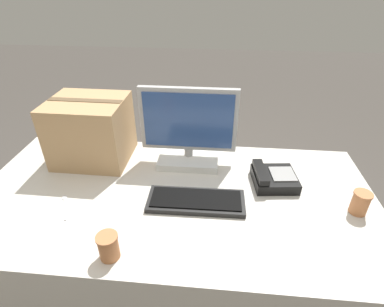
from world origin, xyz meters
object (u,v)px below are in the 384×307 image
(monitor, at_px, (189,133))
(keyboard, at_px, (196,201))
(cardboard_box, at_px, (91,130))
(spoon, at_px, (65,204))
(paper_cup_left, at_px, (108,246))
(paper_cup_right, at_px, (360,203))
(desk_phone, at_px, (273,178))

(monitor, bearing_deg, keyboard, -78.63)
(keyboard, height_order, cardboard_box, cardboard_box)
(keyboard, bearing_deg, spoon, -174.90)
(monitor, relative_size, paper_cup_left, 4.75)
(monitor, relative_size, cardboard_box, 1.27)
(paper_cup_left, bearing_deg, spoon, 139.01)
(keyboard, relative_size, cardboard_box, 1.13)
(paper_cup_right, distance_m, spoon, 1.24)
(desk_phone, bearing_deg, keyboard, -159.69)
(paper_cup_right, bearing_deg, paper_cup_left, -161.58)
(keyboard, relative_size, paper_cup_right, 4.16)
(spoon, xyz_separation_m, cardboard_box, (-0.00, 0.38, 0.16))
(desk_phone, distance_m, paper_cup_right, 0.37)
(desk_phone, relative_size, cardboard_box, 0.57)
(desk_phone, relative_size, paper_cup_right, 2.12)
(paper_cup_right, height_order, cardboard_box, cardboard_box)
(spoon, bearing_deg, cardboard_box, -26.47)
(paper_cup_left, distance_m, paper_cup_right, 1.00)
(monitor, distance_m, spoon, 0.65)
(paper_cup_right, height_order, spoon, paper_cup_right)
(keyboard, distance_m, paper_cup_left, 0.42)
(monitor, xyz_separation_m, keyboard, (0.07, -0.33, -0.15))
(desk_phone, xyz_separation_m, spoon, (-0.91, -0.23, -0.03))
(monitor, relative_size, desk_phone, 2.23)
(monitor, relative_size, paper_cup_right, 4.71)
(monitor, relative_size, spoon, 3.07)
(monitor, height_order, paper_cup_right, monitor)
(spoon, distance_m, cardboard_box, 0.41)
(monitor, bearing_deg, desk_phone, -20.03)
(cardboard_box, bearing_deg, keyboard, -29.24)
(spoon, bearing_deg, paper_cup_right, -113.43)
(keyboard, xyz_separation_m, cardboard_box, (-0.56, 0.32, 0.15))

